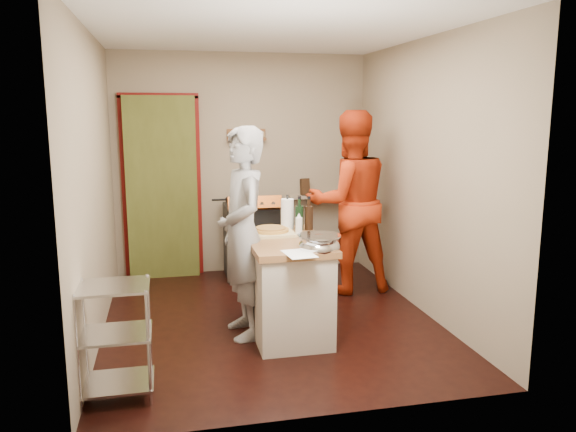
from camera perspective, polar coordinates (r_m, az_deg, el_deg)
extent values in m
plane|color=black|center=(5.36, -1.85, -10.43)|extent=(3.50, 3.50, 0.00)
cube|color=gray|center=(6.76, -4.67, 5.25)|extent=(3.00, 0.04, 2.60)
cube|color=#565B23|center=(6.78, -12.68, 2.92)|extent=(0.80, 0.40, 2.10)
cube|color=#680D0B|center=(6.72, -16.27, 2.69)|extent=(0.06, 0.06, 2.10)
cube|color=#680D0B|center=(6.72, -9.10, 2.98)|extent=(0.06, 0.06, 2.10)
cube|color=#680D0B|center=(6.65, -13.05, 11.84)|extent=(0.90, 0.06, 0.06)
cube|color=brown|center=(6.70, -4.22, 7.78)|extent=(0.46, 0.09, 0.03)
cube|color=brown|center=(6.74, -4.27, 8.31)|extent=(0.46, 0.02, 0.12)
cube|color=olive|center=(6.70, -4.22, 8.25)|extent=(0.42, 0.04, 0.07)
cube|color=gray|center=(6.91, 3.34, 2.03)|extent=(0.80, 0.18, 0.04)
cube|color=black|center=(6.84, 1.73, 2.98)|extent=(0.10, 0.14, 0.22)
cube|color=gray|center=(4.99, -19.14, 2.86)|extent=(0.04, 3.50, 2.60)
cube|color=gray|center=(5.52, 13.60, 3.82)|extent=(0.04, 3.50, 2.60)
cube|color=white|center=(5.05, -2.04, 18.41)|extent=(3.00, 3.50, 0.02)
cube|color=black|center=(6.60, -3.74, -2.79)|extent=(0.60, 0.55, 0.80)
cube|color=black|center=(6.51, -3.78, 0.90)|extent=(0.60, 0.55, 0.06)
cube|color=#8D4114|center=(6.23, -3.40, 1.30)|extent=(0.60, 0.15, 0.17)
cylinder|color=black|center=(6.61, -5.25, 1.67)|extent=(0.26, 0.26, 0.05)
cylinder|color=silver|center=(3.90, -20.64, -13.06)|extent=(0.02, 0.02, 0.80)
cylinder|color=silver|center=(3.85, -13.99, -12.94)|extent=(0.02, 0.02, 0.80)
cylinder|color=silver|center=(4.23, -19.96, -11.14)|extent=(0.02, 0.02, 0.80)
cylinder|color=silver|center=(4.19, -13.88, -11.01)|extent=(0.02, 0.02, 0.80)
cube|color=silver|center=(4.16, -16.89, -15.85)|extent=(0.48, 0.40, 0.02)
cube|color=silver|center=(4.02, -17.16, -11.36)|extent=(0.48, 0.40, 0.02)
cube|color=silver|center=(3.91, -17.42, -6.85)|extent=(0.48, 0.40, 0.02)
cube|color=#B9AD9D|center=(4.95, -0.21, -7.40)|extent=(0.60, 1.06, 0.79)
cube|color=#945E38|center=(4.83, -0.22, -2.65)|extent=(0.66, 1.12, 0.05)
cube|color=beige|center=(5.02, -1.77, -1.70)|extent=(0.40, 0.40, 0.02)
cylinder|color=#B98B3A|center=(5.01, -1.77, -1.42)|extent=(0.32, 0.32, 0.02)
ellipsoid|color=silver|center=(4.48, 3.17, -2.63)|extent=(0.35, 0.35, 0.11)
cylinder|color=white|center=(5.22, -0.06, 0.22)|extent=(0.12, 0.12, 0.28)
cylinder|color=silver|center=(4.89, 1.12, -1.14)|extent=(0.06, 0.06, 0.17)
cube|color=white|center=(4.31, 1.13, -3.86)|extent=(0.24, 0.32, 0.00)
cylinder|color=black|center=(5.21, 1.15, 0.36)|extent=(0.08, 0.08, 0.31)
cylinder|color=black|center=(5.17, 2.14, 0.28)|extent=(0.08, 0.08, 0.31)
cylinder|color=black|center=(5.17, 1.16, 0.28)|extent=(0.08, 0.08, 0.31)
imported|color=#A9A8AD|center=(4.77, -4.60, -1.78)|extent=(0.51, 0.71, 1.80)
imported|color=#AB290B|center=(6.01, 6.25, 1.39)|extent=(0.98, 0.78, 1.94)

